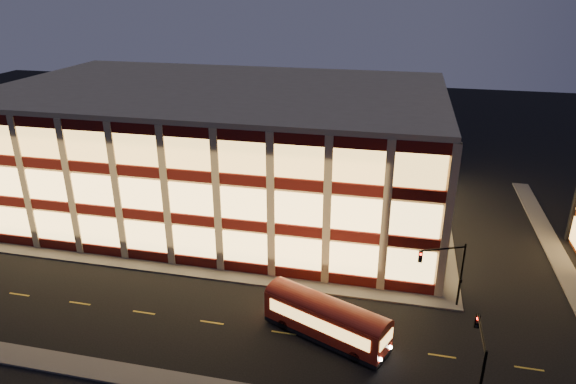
# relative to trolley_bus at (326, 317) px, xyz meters

# --- Properties ---
(ground) EXTENTS (200.00, 200.00, 0.00)m
(ground) POSITION_rel_trolley_bus_xyz_m (-13.25, 5.76, -1.88)
(ground) COLOR black
(ground) RESTS_ON ground
(sidewalk_office_south) EXTENTS (54.00, 2.00, 0.15)m
(sidewalk_office_south) POSITION_rel_trolley_bus_xyz_m (-16.25, 6.76, -1.80)
(sidewalk_office_south) COLOR #514F4C
(sidewalk_office_south) RESTS_ON ground
(sidewalk_office_east) EXTENTS (2.00, 30.00, 0.15)m
(sidewalk_office_east) POSITION_rel_trolley_bus_xyz_m (9.75, 22.76, -1.80)
(sidewalk_office_east) COLOR #514F4C
(sidewalk_office_east) RESTS_ON ground
(sidewalk_tower_west) EXTENTS (2.00, 30.00, 0.15)m
(sidewalk_tower_west) POSITION_rel_trolley_bus_xyz_m (20.75, 22.76, -1.80)
(sidewalk_tower_west) COLOR #514F4C
(sidewalk_tower_west) RESTS_ON ground
(sidewalk_near) EXTENTS (100.00, 2.00, 0.15)m
(sidewalk_near) POSITION_rel_trolley_bus_xyz_m (-13.25, -7.24, -1.80)
(sidewalk_near) COLOR #514F4C
(sidewalk_near) RESTS_ON ground
(office_building) EXTENTS (50.45, 30.45, 14.50)m
(office_building) POSITION_rel_trolley_bus_xyz_m (-16.17, 22.67, 5.37)
(office_building) COLOR tan
(office_building) RESTS_ON ground
(traffic_signal_far) EXTENTS (3.79, 1.87, 6.00)m
(traffic_signal_far) POSITION_rel_trolley_bus_xyz_m (8.96, 5.99, 2.23)
(traffic_signal_far) COLOR black
(traffic_signal_far) RESTS_ON ground
(traffic_signal_near) EXTENTS (0.32, 4.45, 6.00)m
(traffic_signal_near) POSITION_rel_trolley_bus_xyz_m (10.25, -5.27, 2.25)
(traffic_signal_near) COLOR black
(traffic_signal_near) RESTS_ON ground
(trolley_bus) EXTENTS (10.19, 6.22, 3.39)m
(trolley_bus) POSITION_rel_trolley_bus_xyz_m (0.00, 0.00, 0.00)
(trolley_bus) COLOR maroon
(trolley_bus) RESTS_ON ground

